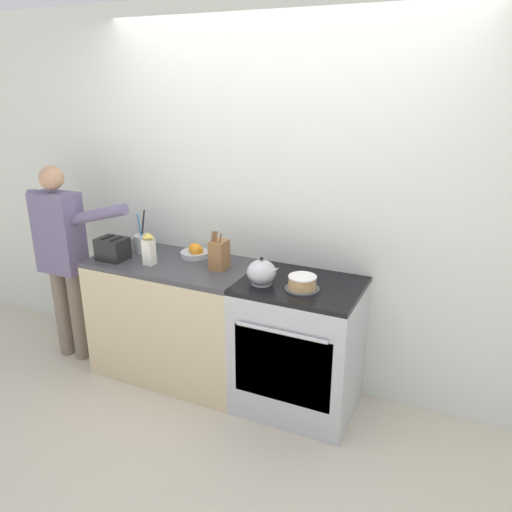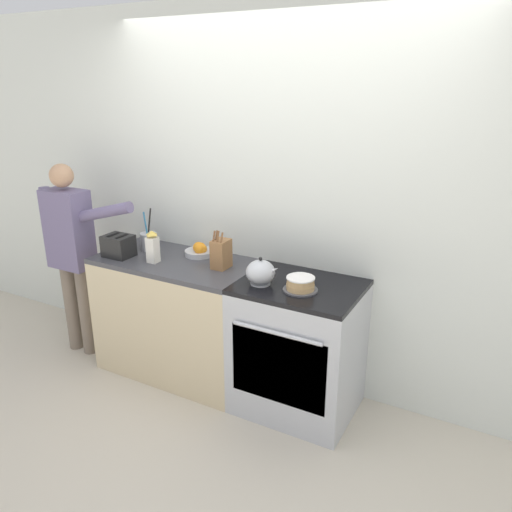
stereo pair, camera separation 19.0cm
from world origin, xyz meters
name	(u,v)px [view 2 (the right image)]	position (x,y,z in m)	size (l,w,h in m)	color
ground_plane	(237,417)	(0.00, 0.00, 0.00)	(16.00, 16.00, 0.00)	beige
wall_back	(281,205)	(0.00, 0.63, 1.30)	(8.00, 0.04, 2.60)	silver
counter_cabinet	(179,316)	(-0.67, 0.30, 0.44)	(1.16, 0.61, 0.89)	beige
stove_range	(298,348)	(0.29, 0.30, 0.45)	(0.76, 0.64, 0.89)	#B7BABF
layer_cake	(300,284)	(0.33, 0.22, 0.93)	(0.21, 0.21, 0.09)	#4C4C51
tea_kettle	(261,272)	(0.07, 0.20, 0.97)	(0.22, 0.18, 0.18)	#B7BABF
knife_block	(221,254)	(-0.30, 0.32, 0.99)	(0.10, 0.13, 0.27)	olive
utensil_crock	(149,241)	(-0.98, 0.38, 0.96)	(0.12, 0.12, 0.32)	#B7BABF
fruit_bowl	(200,250)	(-0.57, 0.46, 0.93)	(0.21, 0.21, 0.10)	#B7BABF
toaster	(118,246)	(-1.08, 0.17, 0.97)	(0.22, 0.16, 0.16)	black
milk_carton	(153,247)	(-0.78, 0.19, 1.00)	(0.07, 0.07, 0.23)	white
person_baker	(71,245)	(-1.55, 0.15, 0.90)	(0.90, 0.20, 1.52)	#7A6B5B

